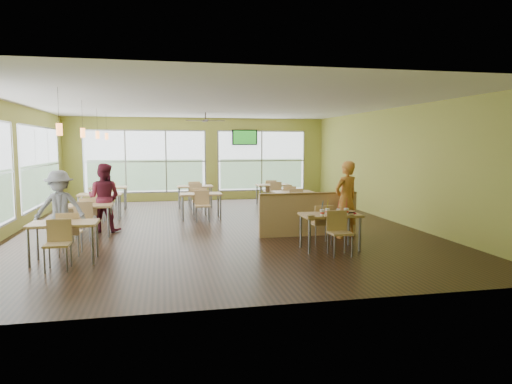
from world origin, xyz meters
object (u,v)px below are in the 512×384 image
half_wall_divider (308,214)px  food_basket (351,212)px  main_table (330,219)px  man_plaid (346,200)px

half_wall_divider → food_basket: 1.56m
main_table → half_wall_divider: 1.45m
man_plaid → food_basket: man_plaid is taller
main_table → food_basket: bearing=-3.4°
food_basket → half_wall_divider: bearing=106.5°
half_wall_divider → food_basket: size_ratio=11.09×
main_table → half_wall_divider: size_ratio=0.63×
half_wall_divider → man_plaid: 0.96m
half_wall_divider → man_plaid: (0.78, -0.40, 0.38)m
main_table → man_plaid: 1.34m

